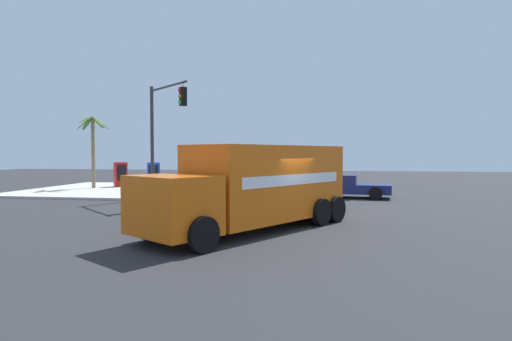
% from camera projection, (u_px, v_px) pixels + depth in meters
% --- Properties ---
extents(ground_plane, '(100.00, 100.00, 0.00)m').
position_uv_depth(ground_plane, '(279.00, 228.00, 15.06)').
color(ground_plane, '#2B2B2D').
extents(sidewalk_corner_far, '(11.75, 11.75, 0.14)m').
position_uv_depth(sidewalk_corner_far, '(117.00, 190.00, 29.99)').
color(sidewalk_corner_far, beige).
rests_on(sidewalk_corner_far, ground).
extents(delivery_truck, '(8.39, 6.66, 2.95)m').
position_uv_depth(delivery_truck, '(256.00, 186.00, 14.64)').
color(delivery_truck, orange).
rests_on(delivery_truck, ground).
extents(traffic_light_primary, '(2.91, 3.18, 6.42)m').
position_uv_depth(traffic_light_primary, '(161.00, 124.00, 23.41)').
color(traffic_light_primary, '#38383D').
rests_on(traffic_light_primary, sidewalk_corner_far).
extents(pickup_navy, '(2.74, 5.40, 1.38)m').
position_uv_depth(pickup_navy, '(345.00, 185.00, 25.38)').
color(pickup_navy, navy).
rests_on(pickup_navy, ground).
extents(vending_machine_red, '(1.02, 1.11, 1.85)m').
position_uv_depth(vending_machine_red, '(154.00, 175.00, 30.98)').
color(vending_machine_red, '#0F38B2').
rests_on(vending_machine_red, sidewalk_corner_far).
extents(vending_machine_blue, '(1.15, 1.17, 1.85)m').
position_uv_depth(vending_machine_blue, '(121.00, 174.00, 31.99)').
color(vending_machine_blue, red).
rests_on(vending_machine_blue, sidewalk_corner_far).
extents(palm_tree_far, '(2.68, 2.35, 5.29)m').
position_uv_depth(palm_tree_far, '(93.00, 140.00, 30.60)').
color(palm_tree_far, '#7A6647').
rests_on(palm_tree_far, sidewalk_corner_far).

